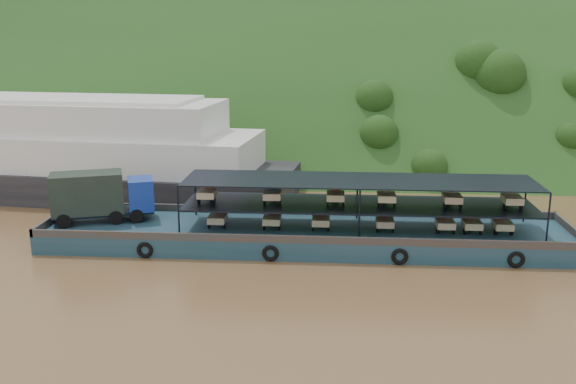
{
  "coord_description": "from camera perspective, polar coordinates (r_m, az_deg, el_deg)",
  "views": [
    {
      "loc": [
        1.3,
        -39.95,
        13.92
      ],
      "look_at": [
        -2.0,
        3.0,
        3.2
      ],
      "focal_mm": 40.0,
      "sensor_mm": 36.0,
      "label": 1
    }
  ],
  "objects": [
    {
      "name": "cargo_barge",
      "position": [
        43.3,
        -0.12,
        -3.16
      ],
      "size": [
        35.1,
        7.18,
        4.66
      ],
      "color": "#123741",
      "rests_on": "ground"
    },
    {
      "name": "passenger_ferry",
      "position": [
        60.4,
        -19.93,
        3.39
      ],
      "size": [
        43.1,
        14.95,
        8.55
      ],
      "rotation": [
        0.0,
        0.0,
        -0.11
      ],
      "color": "black",
      "rests_on": "ground"
    },
    {
      "name": "ground",
      "position": [
        42.33,
        2.4,
        -5.24
      ],
      "size": [
        160.0,
        160.0,
        0.0
      ],
      "primitive_type": "plane",
      "color": "brown",
      "rests_on": "ground"
    },
    {
      "name": "hillside",
      "position": [
        77.23,
        3.36,
        3.56
      ],
      "size": [
        140.0,
        39.6,
        39.6
      ],
      "primitive_type": "cube",
      "rotation": [
        0.79,
        0.0,
        0.0
      ],
      "color": "#1B3915",
      "rests_on": "ground"
    }
  ]
}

